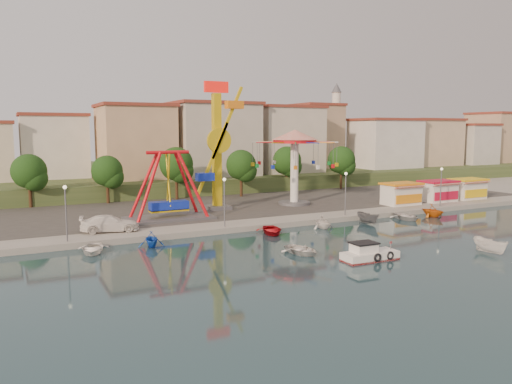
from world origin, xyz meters
TOP-DOWN VIEW (x-y plane):
  - ground at (0.00, 0.00)m, footprint 200.00×200.00m
  - quay_deck at (0.00, 62.00)m, footprint 200.00×100.00m
  - asphalt_pad at (0.00, 30.00)m, footprint 90.00×28.00m
  - hill_terrace at (0.00, 67.00)m, footprint 200.00×60.00m
  - pirate_ship_ride at (-12.03, 20.05)m, footprint 10.00×5.00m
  - kamikaze_tower at (-3.95, 24.09)m, footprint 4.86×3.10m
  - wave_swinger at (7.02, 23.39)m, footprint 11.60×11.60m
  - booth_left at (20.20, 16.49)m, footprint 5.40×3.78m
  - booth_mid at (27.30, 16.49)m, footprint 5.40×3.78m
  - booth_right at (33.42, 16.49)m, footprint 5.40×3.78m
  - lamp_post_0 at (-24.00, 13.00)m, footprint 0.14×0.14m
  - lamp_post_1 at (-8.00, 13.00)m, footprint 0.14×0.14m
  - lamp_post_2 at (8.00, 13.00)m, footprint 0.14×0.14m
  - lamp_post_3 at (24.00, 13.00)m, footprint 0.14×0.14m
  - tree_0 at (-26.00, 36.98)m, footprint 4.60×4.60m
  - tree_1 at (-16.00, 36.24)m, footprint 4.35×4.35m
  - tree_2 at (-6.00, 35.81)m, footprint 5.02×5.02m
  - tree_3 at (4.00, 34.36)m, footprint 4.68×4.68m
  - tree_4 at (14.00, 37.35)m, footprint 4.86×4.86m
  - tree_5 at (24.00, 35.54)m, footprint 4.83×4.83m
  - building_1 at (-21.33, 51.38)m, footprint 12.33×9.01m
  - building_2 at (-8.19, 51.96)m, footprint 11.95×9.28m
  - building_3 at (5.60, 48.80)m, footprint 12.59×10.50m
  - building_4 at (19.07, 52.20)m, footprint 10.75×9.23m
  - building_5 at (32.37, 50.33)m, footprint 12.77×10.96m
  - building_6 at (44.15, 48.77)m, footprint 8.23×8.98m
  - building_7 at (56.03, 53.70)m, footprint 11.59×10.93m
  - building_8 at (69.93, 47.19)m, footprint 12.84×9.28m
  - building_9 at (83.46, 49.95)m, footprint 12.95×9.17m
  - minaret at (36.00, 54.00)m, footprint 2.80×2.80m
  - cabin_motorboat at (-1.81, -3.37)m, footprint 4.97×2.09m
  - rowboat_a at (-5.71, 1.03)m, footprint 3.35×4.18m
  - skiff at (9.37, -6.43)m, footprint 1.69×3.74m
  - van at (-19.58, 15.83)m, footprint 6.14×3.30m
  - moored_boat_0 at (-22.24, 9.80)m, footprint 3.66×4.48m
  - moored_boat_1 at (-16.88, 9.80)m, footprint 2.89×3.21m
  - moored_boat_3 at (-3.97, 9.80)m, footprint 3.98×4.74m
  - moored_boat_4 at (2.50, 9.80)m, footprint 2.56×2.93m
  - moored_boat_5 at (8.95, 9.80)m, footprint 1.39×3.53m
  - moored_boat_6 at (14.89, 9.80)m, footprint 3.13×4.23m
  - moored_boat_7 at (19.27, 9.80)m, footprint 3.13×3.52m

SIDE VIEW (x-z plane):
  - ground at x=0.00m, z-range 0.00..0.00m
  - quay_deck at x=0.00m, z-range 0.00..0.60m
  - rowboat_a at x=-5.71m, z-range 0.00..0.77m
  - moored_boat_0 at x=-22.24m, z-range 0.00..0.81m
  - moored_boat_3 at x=-3.97m, z-range 0.00..0.84m
  - moored_boat_6 at x=14.89m, z-range 0.00..0.85m
  - cabin_motorboat at x=-1.81m, z-range -0.40..1.33m
  - asphalt_pad at x=0.00m, z-range 0.60..0.61m
  - moored_boat_5 at x=8.95m, z-range 0.00..1.35m
  - skiff at x=9.37m, z-range 0.00..1.40m
  - moored_boat_1 at x=-16.88m, z-range 0.00..1.49m
  - moored_boat_4 at x=2.50m, z-range 0.00..1.49m
  - moored_boat_7 at x=19.27m, z-range 0.00..1.69m
  - van at x=-19.58m, z-range 0.60..2.29m
  - hill_terrace at x=0.00m, z-range 0.00..3.00m
  - booth_left at x=20.20m, z-range 0.62..3.70m
  - booth_mid at x=27.30m, z-range 0.62..3.70m
  - booth_right at x=33.42m, z-range 0.62..3.70m
  - lamp_post_0 at x=-24.00m, z-range 0.60..5.60m
  - lamp_post_1 at x=-8.00m, z-range 0.60..5.60m
  - lamp_post_2 at x=8.00m, z-range 0.60..5.60m
  - lamp_post_3 at x=24.00m, z-range 0.60..5.60m
  - pirate_ship_ride at x=-12.03m, z-range 0.39..8.39m
  - tree_1 at x=-16.00m, z-range 1.80..8.60m
  - tree_0 at x=-26.00m, z-range 1.87..9.07m
  - tree_3 at x=4.00m, z-range 1.90..9.21m
  - tree_5 at x=24.00m, z-range 1.94..9.48m
  - tree_4 at x=14.00m, z-range 1.95..9.55m
  - tree_2 at x=-6.00m, z-range 1.99..9.84m
  - building_1 at x=-21.33m, z-range 3.00..11.63m
  - building_7 at x=56.03m, z-range 3.00..11.76m
  - building_3 at x=5.60m, z-range 3.00..12.20m
  - building_9 at x=83.46m, z-range 3.00..12.21m
  - building_4 at x=19.07m, z-range 3.00..12.24m
  - wave_swinger at x=7.02m, z-range 3.00..13.40m
  - kamikaze_tower at x=-3.95m, z-range 0.31..16.81m
  - building_5 at x=32.37m, z-range 3.00..14.21m
  - building_2 at x=-8.19m, z-range 3.00..14.23m
  - building_6 at x=44.15m, z-range 3.00..15.36m
  - building_8 at x=69.93m, z-range 3.00..15.58m
  - minaret at x=36.00m, z-range 3.55..21.55m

